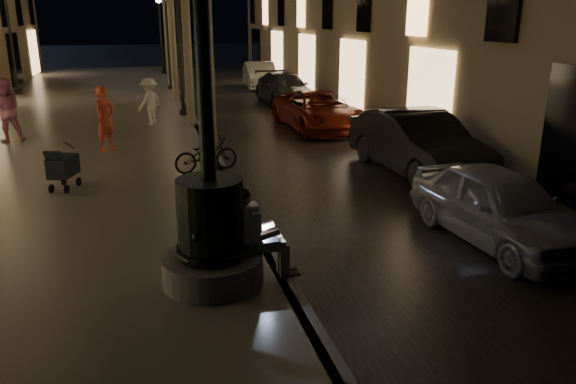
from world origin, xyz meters
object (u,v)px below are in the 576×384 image
object	(u,v)px
stroller	(63,167)
pedestrian_red	(105,118)
seated_man_laptop	(255,231)
bicycle	(206,155)
lamp_curb_a	(205,40)
lamp_left_c	(9,27)
car_second	(418,143)
lamp_curb_d	(160,24)
car_rear	(284,89)
lamp_curb_c	(167,26)
car_third	(319,111)
lamp_curb_b	(179,31)
fountain_lamppost	(210,214)
pedestrian_white	(149,101)
car_front	(500,206)
pedestrian_pink	(6,110)

from	to	relation	value
stroller	pedestrian_red	size ratio (longest dim) A/B	0.58
seated_man_laptop	stroller	size ratio (longest dim) A/B	1.31
bicycle	lamp_curb_a	bearing A→B (deg)	-50.58
lamp_left_c	car_second	bearing A→B (deg)	-54.48
lamp_left_c	car_second	distance (m)	20.95
pedestrian_red	bicycle	xyz separation A→B (m)	(2.38, -2.90, -0.47)
lamp_curb_d	car_second	bearing A→B (deg)	-78.69
seated_man_laptop	car_rear	world-z (taller)	seated_man_laptop
lamp_left_c	lamp_curb_c	bearing A→B (deg)	0.00
car_third	lamp_curb_b	bearing A→B (deg)	142.37
lamp_curb_c	lamp_curb_d	world-z (taller)	same
pedestrian_red	lamp_curb_a	bearing A→B (deg)	-99.34
fountain_lamppost	pedestrian_white	world-z (taller)	fountain_lamppost
fountain_lamppost	bicycle	world-z (taller)	fountain_lamppost
lamp_left_c	lamp_curb_a	bearing A→B (deg)	-66.07
lamp_curb_d	car_third	size ratio (longest dim) A/B	1.03
seated_man_laptop	pedestrian_white	bearing A→B (deg)	95.26
lamp_curb_c	car_third	world-z (taller)	lamp_curb_c
lamp_curb_d	car_front	distance (m)	29.72
pedestrian_red	pedestrian_pink	bearing A→B (deg)	94.73
lamp_curb_a	pedestrian_white	bearing A→B (deg)	100.89
seated_man_laptop	car_second	xyz separation A→B (m)	(5.07, 5.06, -0.13)
lamp_curb_c	pedestrian_red	bearing A→B (deg)	-100.62
car_front	lamp_curb_d	bearing A→B (deg)	94.76
pedestrian_red	pedestrian_white	size ratio (longest dim) A/B	1.12
lamp_curb_d	pedestrian_white	world-z (taller)	lamp_curb_d
fountain_lamppost	car_second	xyz separation A→B (m)	(5.69, 5.06, -0.44)
lamp_curb_a	car_second	distance (m)	5.64
car_third	car_second	bearing A→B (deg)	-86.76
lamp_left_c	stroller	xyz separation A→B (m)	(3.90, -16.84, -2.53)
car_third	stroller	bearing A→B (deg)	-145.22
fountain_lamppost	pedestrian_red	size ratio (longest dim) A/B	2.95
seated_man_laptop	car_second	world-z (taller)	car_second
seated_man_laptop	stroller	xyz separation A→B (m)	(-3.12, 5.16, -0.20)
lamp_curb_d	bicycle	xyz separation A→B (m)	(-0.10, -24.14, -2.63)
lamp_left_c	pedestrian_white	xyz separation A→B (m)	(5.87, -9.63, -2.25)
lamp_curb_d	pedestrian_red	size ratio (longest dim) A/B	2.73
stroller	pedestrian_pink	bearing A→B (deg)	131.13
car_third	bicycle	size ratio (longest dim) A/B	3.02
fountain_lamppost	car_front	distance (m)	5.08
pedestrian_pink	lamp_curb_c	bearing A→B (deg)	-130.18
lamp_curb_d	pedestrian_pink	xyz separation A→B (m)	(-5.34, -19.30, -2.11)
fountain_lamppost	car_second	distance (m)	7.63
stroller	car_front	size ratio (longest dim) A/B	0.27
pedestrian_white	bicycle	distance (m)	6.61
lamp_left_c	pedestrian_white	bearing A→B (deg)	-58.62
fountain_lamppost	lamp_curb_d	world-z (taller)	fountain_lamppost
seated_man_laptop	pedestrian_pink	bearing A→B (deg)	116.15
stroller	bicycle	size ratio (longest dim) A/B	0.65
seated_man_laptop	lamp_curb_c	world-z (taller)	lamp_curb_c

